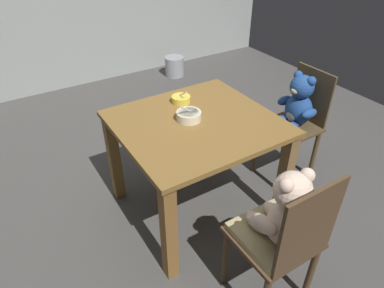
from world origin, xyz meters
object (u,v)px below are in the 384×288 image
(teddy_chair_near_front, at_px, (283,223))
(metal_pail, at_px, (174,66))
(dining_table, at_px, (196,140))
(teddy_chair_near_right, at_px, (297,110))
(porridge_bowl_yellow_far_center, at_px, (181,99))
(porridge_bowl_cream_center, at_px, (189,116))

(teddy_chair_near_front, xyz_separation_m, metal_pail, (1.08, 2.96, -0.46))
(teddy_chair_near_front, bearing_deg, dining_table, -2.02)
(teddy_chair_near_front, bearing_deg, metal_pail, -19.74)
(teddy_chair_near_right, height_order, porridge_bowl_yellow_far_center, teddy_chair_near_right)
(teddy_chair_near_right, xyz_separation_m, teddy_chair_near_front, (-0.88, -0.76, 0.01))
(porridge_bowl_cream_center, height_order, porridge_bowl_yellow_far_center, porridge_bowl_cream_center)
(metal_pail, bearing_deg, teddy_chair_near_right, -95.06)
(teddy_chair_near_front, relative_size, porridge_bowl_yellow_far_center, 6.61)
(teddy_chair_near_front, distance_m, metal_pail, 3.19)
(dining_table, relative_size, teddy_chair_near_right, 1.12)
(porridge_bowl_cream_center, bearing_deg, dining_table, -53.55)
(teddy_chair_near_front, relative_size, porridge_bowl_cream_center, 5.67)
(dining_table, height_order, porridge_bowl_yellow_far_center, porridge_bowl_yellow_far_center)
(dining_table, xyz_separation_m, porridge_bowl_yellow_far_center, (0.05, 0.26, 0.16))
(dining_table, distance_m, teddy_chair_near_front, 0.81)
(dining_table, bearing_deg, metal_pail, 64.05)
(teddy_chair_near_front, bearing_deg, porridge_bowl_cream_center, 0.08)
(dining_table, height_order, teddy_chair_near_right, teddy_chair_near_right)
(porridge_bowl_cream_center, xyz_separation_m, metal_pail, (1.08, 2.11, -0.63))
(porridge_bowl_cream_center, bearing_deg, teddy_chair_near_front, -90.19)
(teddy_chair_near_front, distance_m, porridge_bowl_cream_center, 0.87)
(teddy_chair_near_front, bearing_deg, teddy_chair_near_right, -49.04)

